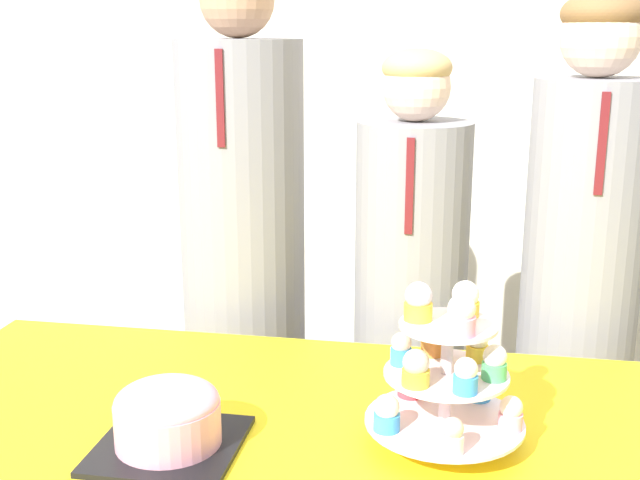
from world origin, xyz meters
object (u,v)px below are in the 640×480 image
Objects in this scene: student_0 at (244,297)px; student_1 at (409,343)px; round_cake at (168,417)px; cupcake_stand at (446,370)px; student_2 at (576,327)px.

student_0 is 1.15× the size of student_1.
student_0 is (-0.08, 0.78, -0.06)m from round_cake.
student_0 is at bearing 128.25° from cupcake_stand.
student_0 is 0.44m from student_1.
round_cake is at bearing -114.07° from student_1.
round_cake is at bearing -134.09° from student_2.
student_1 is at bearing -180.00° from student_2.
student_2 is at bearing 65.94° from cupcake_stand.
student_2 reaches higher than student_1.
round_cake is 0.16× the size of student_2.
student_2 is at bearing 45.91° from round_cake.
student_0 is at bearing 96.20° from round_cake.
student_0 reaches higher than cupcake_stand.
round_cake is at bearing -83.80° from student_0.
round_cake is 1.08m from student_2.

